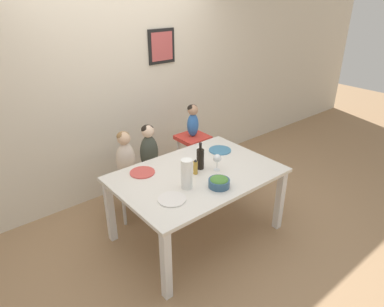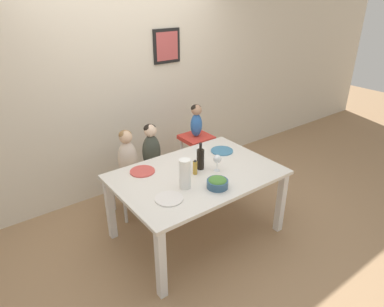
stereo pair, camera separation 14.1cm
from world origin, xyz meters
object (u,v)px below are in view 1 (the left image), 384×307
person_child_center (149,148)px  wine_glass_near (217,159)px  chair_far_center (150,174)px  person_child_left (125,155)px  wine_bottle (200,158)px  dinner_plate_back_right (220,150)px  salad_bowl_large (219,182)px  dinner_plate_back_left (142,172)px  person_baby_right (193,119)px  paper_towel_roll (187,174)px  chair_far_left (128,183)px  chair_right_highchair (193,147)px  dinner_plate_front_left (172,199)px

person_child_center → wine_glass_near: size_ratio=3.13×
chair_far_center → wine_glass_near: 0.98m
person_child_left → wine_bottle: size_ratio=1.92×
dinner_plate_back_right → person_child_center: bearing=137.4°
salad_bowl_large → dinner_plate_back_left: (-0.40, 0.66, -0.04)m
person_baby_right → paper_towel_roll: 1.22m
salad_bowl_large → chair_far_left: bearing=107.9°
chair_right_highchair → dinner_plate_front_left: 1.44m
chair_far_center → chair_far_left: bearing=180.0°
chair_far_left → person_child_center: person_child_center is taller
person_baby_right → dinner_plate_back_left: person_baby_right is taller
chair_far_left → person_child_left: bearing=90.0°
paper_towel_roll → salad_bowl_large: bearing=-36.6°
chair_far_center → person_child_center: bearing=90.0°
paper_towel_roll → dinner_plate_front_left: (-0.22, -0.08, -0.13)m
person_baby_right → chair_far_left: bearing=-179.9°
person_child_center → dinner_plate_back_left: (-0.35, -0.42, -0.01)m
chair_far_left → person_baby_right: bearing=0.1°
wine_glass_near → dinner_plate_front_left: wine_glass_near is taller
chair_far_center → person_child_left: 0.45m
dinner_plate_back_right → dinner_plate_back_left: bearing=172.9°
wine_bottle → paper_towel_roll: bearing=-149.0°
chair_far_left → chair_far_center: 0.30m
person_baby_right → paper_towel_roll: person_baby_right is taller
chair_right_highchair → salad_bowl_large: bearing=-118.6°
wine_bottle → salad_bowl_large: wine_bottle is taller
person_child_center → wine_bottle: size_ratio=1.92×
salad_bowl_large → person_child_center: bearing=92.6°
wine_bottle → paper_towel_roll: (-0.33, -0.20, 0.03)m
wine_bottle → paper_towel_roll: 0.39m
wine_bottle → dinner_plate_back_right: size_ratio=1.14×
chair_far_left → chair_far_center: (0.30, 0.00, 0.00)m
chair_far_left → person_child_center: 0.45m
chair_far_center → person_child_left: person_child_left is taller
chair_far_center → chair_right_highchair: chair_right_highchair is taller
chair_far_left → chair_far_center: size_ratio=1.00×
person_baby_right → salad_bowl_large: (-0.59, -1.08, -0.16)m
person_child_left → dinner_plate_back_left: size_ratio=2.19×
wine_glass_near → chair_far_center: bearing=106.6°
dinner_plate_front_left → chair_far_center: bearing=67.5°
chair_far_center → chair_right_highchair: 0.66m
chair_far_center → person_child_left: bearing=179.9°
paper_towel_roll → dinner_plate_back_left: bearing=108.8°
person_child_center → dinner_plate_front_left: bearing=-112.5°
dinner_plate_back_left → dinner_plate_back_right: 0.94m
chair_right_highchair → dinner_plate_back_right: bearing=-95.8°
person_child_center → dinner_plate_back_right: size_ratio=2.19×
chair_far_center → person_child_center: size_ratio=0.89×
chair_far_center → wine_bottle: wine_bottle is taller
chair_far_left → person_child_center: bearing=0.1°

